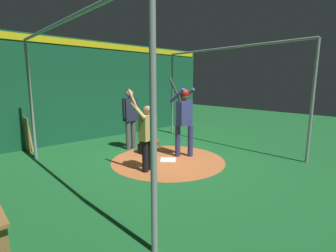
% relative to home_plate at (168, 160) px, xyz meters
% --- Properties ---
extents(ground_plane, '(26.27, 26.27, 0.00)m').
position_rel_home_plate_xyz_m(ground_plane, '(0.00, 0.00, -0.01)').
color(ground_plane, '#195B28').
extents(dirt_circle, '(3.07, 3.07, 0.01)m').
position_rel_home_plate_xyz_m(dirt_circle, '(0.00, 0.00, -0.01)').
color(dirt_circle, '#B76033').
rests_on(dirt_circle, ground).
extents(home_plate, '(0.59, 0.59, 0.01)m').
position_rel_home_plate_xyz_m(home_plate, '(0.00, 0.00, 0.00)').
color(home_plate, white).
rests_on(home_plate, dirt_circle).
extents(batter, '(0.68, 0.49, 2.23)m').
position_rel_home_plate_xyz_m(batter, '(0.02, 0.59, 1.17)').
color(batter, navy).
rests_on(batter, ground).
extents(catcher, '(0.58, 0.40, 0.96)m').
position_rel_home_plate_xyz_m(catcher, '(-0.85, -0.03, 0.36)').
color(catcher, black).
rests_on(catcher, ground).
extents(umpire, '(0.23, 0.49, 1.86)m').
position_rel_home_plate_xyz_m(umpire, '(-1.68, -0.07, 1.04)').
color(umpire, '#4C4C51').
rests_on(umpire, ground).
extents(visitor, '(0.54, 0.55, 1.95)m').
position_rel_home_plate_xyz_m(visitor, '(0.26, -0.90, 0.89)').
color(visitor, black).
rests_on(visitor, ground).
extents(back_wall, '(0.23, 10.27, 3.56)m').
position_rel_home_plate_xyz_m(back_wall, '(-3.86, 0.00, 1.78)').
color(back_wall, '#145133').
rests_on(back_wall, ground).
extents(cage_frame, '(5.30, 5.29, 3.21)m').
position_rel_home_plate_xyz_m(cage_frame, '(0.00, 0.00, 2.19)').
color(cage_frame, gray).
rests_on(cage_frame, ground).
extents(bat_rack, '(0.58, 0.20, 1.05)m').
position_rel_home_plate_xyz_m(bat_rack, '(-3.61, -2.56, 0.48)').
color(bat_rack, olive).
rests_on(bat_rack, ground).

